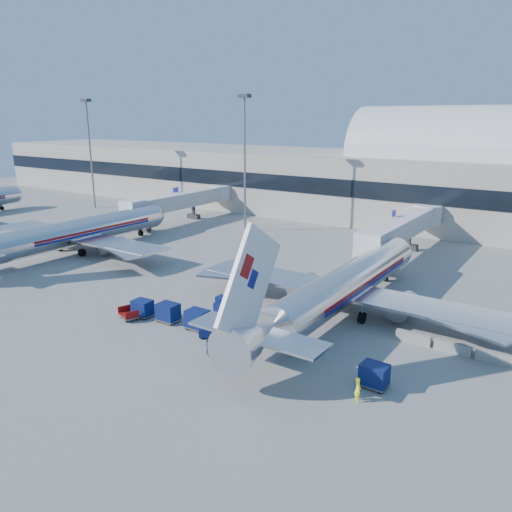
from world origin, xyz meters
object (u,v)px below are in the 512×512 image
Objects in this scene: airliner_main at (343,286)px; jetbridge_mid at (185,200)px; barrier_far at (496,358)px; tug_right at (297,341)px; barrier_near at (413,338)px; jetbridge_near at (406,227)px; cart_open_red at (129,315)px; ramp_worker at (358,389)px; mast_far_west at (89,138)px; tug_lead at (211,330)px; cart_solo_far at (374,375)px; barrier_mid at (453,347)px; cart_train_b at (168,312)px; tug_left at (225,303)px; cart_train_a at (197,319)px; airliner_mid at (75,233)px; cart_solo_near at (219,346)px; cart_train_c at (143,308)px; mast_west at (245,143)px.

airliner_main is 1.35× the size of jetbridge_mid.
barrier_far is 15.95m from tug_right.
jetbridge_near is at bearing 109.85° from barrier_near.
cart_open_red is 24.27m from ramp_worker.
tug_lead is at bearing -30.62° from mast_far_west.
cart_solo_far is at bearing -37.79° from ramp_worker.
jetbridge_near reaches higher than barrier_mid.
cart_train_b is at bearing -162.46° from barrier_far.
tug_right is 0.98× the size of tug_left.
mast_far_west is at bearing 147.18° from cart_train_a.
jetbridge_mid is 27.82m from mast_far_west.
airliner_mid reaches higher than cart_train_a.
barrier_near is 18.47m from tug_left.
cart_train_a is at bearing -46.81° from jetbridge_mid.
jetbridge_mid is 15.19× the size of cart_solo_near.
cart_solo_near is (-4.53, -13.95, -2.13)m from airliner_main.
cart_solo_far is (17.35, -0.58, -0.05)m from cart_train_a.
cart_train_c is at bearing -34.50° from mast_far_west.
mast_far_west and mast_west have the same top height.
airliner_main is 17.20× the size of cart_train_a.
airliner_mid is 12.42× the size of barrier_far.
mast_far_west is at bearing 30.79° from ramp_worker.
jetbridge_near is 1.22× the size of mast_far_west.
airliner_mid is 20.90× the size of ramp_worker.
cart_train_c is (-13.46, -38.01, -3.01)m from jetbridge_near.
cart_open_red is at bearing -54.60° from jetbridge_mid.
mast_west is at bearing -3.21° from jetbridge_mid.
jetbridge_near reaches higher than cart_train_c.
barrier_far is 13.40m from ramp_worker.
ramp_worker reaches higher than cart_solo_near.
mast_west is 7.53× the size of barrier_near.
ramp_worker is (24.24, -1.09, 0.50)m from cart_open_red.
cart_train_b is at bearing -49.96° from jetbridge_mid.
cart_train_b is at bearing -105.63° from jetbridge_near.
jetbridge_mid reaches higher than ramp_worker.
jetbridge_near is at bearing -13.16° from tug_left.
tug_left reaches higher than barrier_far.
airliner_main is at bearing 0.00° from airliner_mid.
tug_left is 9.52m from cart_open_red.
cart_train_c is at bearing -178.10° from cart_solo_far.
cart_train_c is (14.14, -37.20, -13.88)m from mast_west.
mast_far_west is 7.53× the size of barrier_mid.
mast_far_west reaches higher than barrier_near.
mast_west is 49.33m from barrier_near.
barrier_mid is at bearing -49.70° from ramp_worker.
cart_train_a reaches higher than ramp_worker.
ramp_worker reaches higher than cart_train_c.
tug_left is 6.02m from cart_train_b.
mast_far_west is at bearing 143.15° from cart_solo_near.
barrier_far is 32.83m from cart_open_red.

